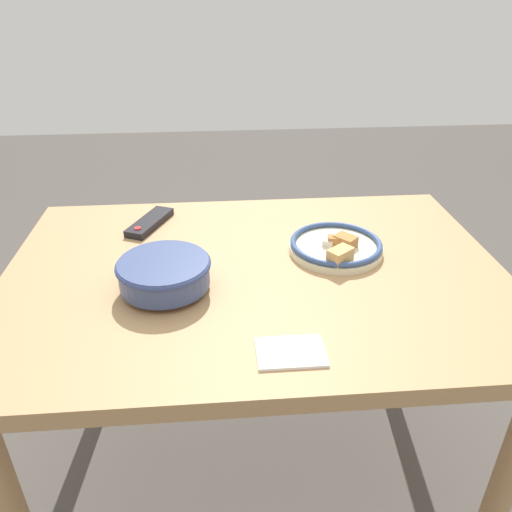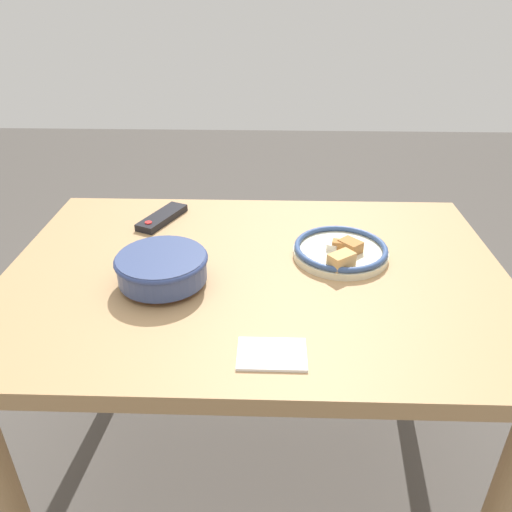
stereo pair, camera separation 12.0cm
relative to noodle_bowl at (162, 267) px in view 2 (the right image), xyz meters
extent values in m
plane|color=#4C4742|center=(0.21, 0.07, -0.80)|extent=(8.00, 8.00, 0.00)
cube|color=tan|center=(0.21, 0.07, -0.06)|extent=(1.22, 0.85, 0.04)
cylinder|color=tan|center=(-0.33, -0.29, -0.44)|extent=(0.06, 0.06, 0.72)
cylinder|color=tan|center=(-0.33, 0.43, -0.44)|extent=(0.06, 0.06, 0.72)
cylinder|color=tan|center=(0.75, 0.43, -0.44)|extent=(0.06, 0.06, 0.72)
cylinder|color=#384775|center=(0.00, 0.00, -0.04)|extent=(0.09, 0.09, 0.01)
cylinder|color=#384775|center=(0.00, 0.00, 0.00)|extent=(0.20, 0.20, 0.06)
cylinder|color=#9E4C1E|center=(0.00, 0.00, 0.00)|extent=(0.18, 0.18, 0.05)
torus|color=navy|center=(0.00, 0.00, 0.02)|extent=(0.21, 0.21, 0.01)
cylinder|color=beige|center=(0.42, 0.14, -0.04)|extent=(0.24, 0.24, 0.02)
torus|color=#334C7F|center=(0.42, 0.14, -0.02)|extent=(0.24, 0.24, 0.01)
cube|color=#B2753D|center=(0.45, 0.14, -0.01)|extent=(0.07, 0.07, 0.03)
cube|color=silver|center=(0.41, 0.15, -0.02)|extent=(0.05, 0.05, 0.02)
cube|color=#B2753D|center=(0.43, 0.14, -0.01)|extent=(0.05, 0.03, 0.03)
cube|color=tan|center=(0.42, 0.06, -0.01)|extent=(0.07, 0.07, 0.03)
cube|color=black|center=(-0.07, 0.34, -0.03)|extent=(0.13, 0.19, 0.02)
cylinder|color=red|center=(-0.10, 0.28, -0.02)|extent=(0.02, 0.02, 0.00)
cube|color=white|center=(0.25, -0.24, -0.04)|extent=(0.13, 0.09, 0.01)
camera|label=1|loc=(0.13, -0.97, 0.58)|focal=35.00mm
camera|label=2|loc=(0.24, -0.97, 0.58)|focal=35.00mm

